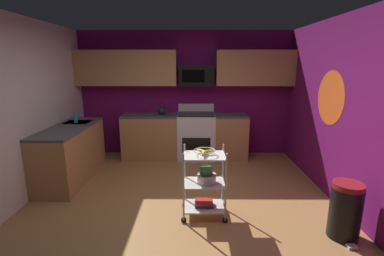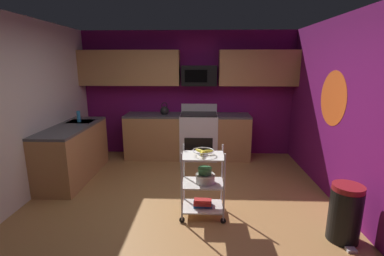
{
  "view_description": "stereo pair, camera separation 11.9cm",
  "coord_description": "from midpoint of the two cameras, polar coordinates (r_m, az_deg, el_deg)",
  "views": [
    {
      "loc": [
        0.18,
        -3.5,
        1.96
      ],
      "look_at": [
        0.16,
        0.34,
        1.05
      ],
      "focal_mm": 25.97,
      "sensor_mm": 36.0,
      "label": 1
    },
    {
      "loc": [
        0.3,
        -3.5,
        1.96
      ],
      "look_at": [
        0.16,
        0.34,
        1.05
      ],
      "focal_mm": 25.97,
      "sensor_mm": 36.0,
      "label": 2
    }
  ],
  "objects": [
    {
      "name": "floor",
      "position": [
        4.03,
        -1.67,
        -16.13
      ],
      "size": [
        4.4,
        4.8,
        0.04
      ],
      "primitive_type": "cube",
      "color": "#A87542",
      "rests_on": "ground"
    },
    {
      "name": "wall_back",
      "position": [
        5.97,
        -0.21,
        6.97
      ],
      "size": [
        4.52,
        0.06,
        2.6
      ],
      "primitive_type": "cube",
      "color": "#6B1156",
      "rests_on": "ground"
    },
    {
      "name": "wall_left",
      "position": [
        4.33,
        -32.72,
        2.45
      ],
      "size": [
        0.06,
        4.8,
        2.6
      ],
      "primitive_type": "cube",
      "color": "silver",
      "rests_on": "ground"
    },
    {
      "name": "wall_right",
      "position": [
        4.08,
        31.29,
        2.07
      ],
      "size": [
        0.06,
        4.8,
        2.6
      ],
      "primitive_type": "cube",
      "color": "#6B1156",
      "rests_on": "ground"
    },
    {
      "name": "wall_flower_decal",
      "position": [
        4.56,
        27.62,
        5.4
      ],
      "size": [
        0.0,
        0.8,
        0.8
      ],
      "primitive_type": "cylinder",
      "rotation": [
        0.0,
        1.57,
        0.0
      ],
      "color": "#E5591E"
    },
    {
      "name": "counter_run",
      "position": [
        5.45,
        -8.57,
        -2.75
      ],
      "size": [
        3.48,
        2.27,
        0.92
      ],
      "color": "#B27F4C",
      "rests_on": "ground"
    },
    {
      "name": "oven_range",
      "position": [
        5.79,
        1.98,
        -1.51
      ],
      "size": [
        0.76,
        0.65,
        1.1
      ],
      "color": "white",
      "rests_on": "ground"
    },
    {
      "name": "upper_cabinets",
      "position": [
        5.74,
        -0.83,
        12.22
      ],
      "size": [
        4.4,
        0.33,
        0.7
      ],
      "color": "#B27F4C"
    },
    {
      "name": "microwave",
      "position": [
        5.71,
        2.08,
        10.7
      ],
      "size": [
        0.7,
        0.39,
        0.4
      ],
      "color": "black"
    },
    {
      "name": "rolling_cart",
      "position": [
        3.63,
        3.19,
        -11.23
      ],
      "size": [
        0.59,
        0.4,
        0.91
      ],
      "color": "silver",
      "rests_on": "ground"
    },
    {
      "name": "fruit_bowl",
      "position": [
        3.47,
        3.28,
        -4.86
      ],
      "size": [
        0.27,
        0.27,
        0.07
      ],
      "color": "silver",
      "rests_on": "rolling_cart"
    },
    {
      "name": "mixing_bowl_large",
      "position": [
        3.6,
        3.72,
        -10.27
      ],
      "size": [
        0.25,
        0.25,
        0.11
      ],
      "color": "silver",
      "rests_on": "rolling_cart"
    },
    {
      "name": "mixing_bowl_small",
      "position": [
        3.58,
        3.61,
        -8.73
      ],
      "size": [
        0.18,
        0.18,
        0.08
      ],
      "color": "#387F4C",
      "rests_on": "rolling_cart"
    },
    {
      "name": "book_stack",
      "position": [
        3.76,
        3.14,
        -15.19
      ],
      "size": [
        0.25,
        0.18,
        0.07
      ],
      "color": "#1E4C8C",
      "rests_on": "rolling_cart"
    },
    {
      "name": "kettle",
      "position": [
        5.73,
        -5.07,
        3.58
      ],
      "size": [
        0.21,
        0.18,
        0.26
      ],
      "color": "black",
      "rests_on": "counter_run"
    },
    {
      "name": "dish_soap_bottle",
      "position": [
        5.33,
        -21.68,
        2.22
      ],
      "size": [
        0.06,
        0.06,
        0.2
      ],
      "primitive_type": "cylinder",
      "color": "#2D8CBF",
      "rests_on": "counter_run"
    },
    {
      "name": "trash_can",
      "position": [
        3.67,
        29.76,
        -14.93
      ],
      "size": [
        0.34,
        0.42,
        0.66
      ],
      "color": "black",
      "rests_on": "ground"
    }
  ]
}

